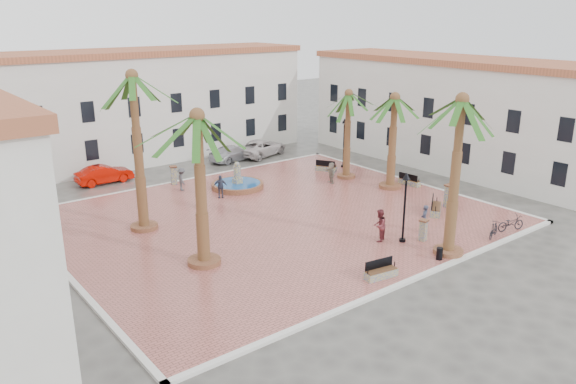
% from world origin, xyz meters
% --- Properties ---
extents(ground, '(120.00, 120.00, 0.00)m').
position_xyz_m(ground, '(0.00, 0.00, 0.00)').
color(ground, '#56544F').
rests_on(ground, ground).
extents(plaza, '(26.00, 22.00, 0.15)m').
position_xyz_m(plaza, '(0.00, 0.00, 0.07)').
color(plaza, '#B05E55').
rests_on(plaza, ground).
extents(kerb_n, '(26.30, 0.30, 0.16)m').
position_xyz_m(kerb_n, '(0.00, 11.00, 0.08)').
color(kerb_n, silver).
rests_on(kerb_n, ground).
extents(kerb_s, '(26.30, 0.30, 0.16)m').
position_xyz_m(kerb_s, '(0.00, -11.00, 0.08)').
color(kerb_s, silver).
rests_on(kerb_s, ground).
extents(kerb_e, '(0.30, 22.30, 0.16)m').
position_xyz_m(kerb_e, '(13.00, 0.00, 0.08)').
color(kerb_e, silver).
rests_on(kerb_e, ground).
extents(kerb_w, '(0.30, 22.30, 0.16)m').
position_xyz_m(kerb_w, '(-13.00, 0.00, 0.08)').
color(kerb_w, silver).
rests_on(kerb_w, ground).
extents(building_north, '(30.40, 7.40, 9.50)m').
position_xyz_m(building_north, '(-0.00, 19.99, 4.77)').
color(building_north, silver).
rests_on(building_north, ground).
extents(building_east, '(7.40, 26.40, 9.00)m').
position_xyz_m(building_east, '(19.99, 2.00, 4.52)').
color(building_east, silver).
rests_on(building_east, ground).
extents(fountain, '(3.82, 3.82, 1.97)m').
position_xyz_m(fountain, '(1.52, 6.73, 0.42)').
color(fountain, brown).
rests_on(fountain, plaza).
extents(palm_nw, '(5.26, 5.26, 9.37)m').
position_xyz_m(palm_nw, '(-7.38, 3.21, 8.22)').
color(palm_nw, brown).
rests_on(palm_nw, plaza).
extents(palm_sw, '(5.57, 5.57, 8.03)m').
position_xyz_m(palm_sw, '(-7.02, -3.30, 6.88)').
color(palm_sw, brown).
rests_on(palm_sw, plaza).
extents(palm_s, '(5.13, 5.13, 8.58)m').
position_xyz_m(palm_s, '(3.93, -10.19, 7.49)').
color(palm_s, brown).
rests_on(palm_s, plaza).
extents(palm_e, '(5.36, 5.36, 7.01)m').
position_xyz_m(palm_e, '(10.42, -0.16, 5.94)').
color(palm_e, brown).
rests_on(palm_e, plaza).
extents(palm_ne, '(4.67, 4.67, 6.88)m').
position_xyz_m(palm_ne, '(9.73, 3.80, 5.95)').
color(palm_ne, brown).
rests_on(palm_ne, plaza).
extents(bench_s, '(1.77, 0.79, 0.90)m').
position_xyz_m(bench_s, '(-1.07, -10.00, 0.41)').
color(bench_s, gray).
rests_on(bench_s, plaza).
extents(bench_se, '(2.00, 1.67, 1.06)m').
position_xyz_m(bench_se, '(8.51, -5.76, 0.45)').
color(bench_se, gray).
rests_on(bench_se, plaza).
extents(bench_e, '(0.70, 1.75, 0.90)m').
position_xyz_m(bench_e, '(12.03, -0.60, 0.40)').
color(bench_e, gray).
rests_on(bench_e, plaza).
extents(bench_ne, '(1.31, 1.75, 0.91)m').
position_xyz_m(bench_ne, '(9.74, 6.19, 0.41)').
color(bench_ne, gray).
rests_on(bench_ne, plaza).
extents(lamppost_s, '(0.44, 0.44, 4.03)m').
position_xyz_m(lamppost_s, '(3.25, -7.60, 2.88)').
color(lamppost_s, black).
rests_on(lamppost_s, plaza).
extents(lamppost_e, '(0.45, 0.45, 4.10)m').
position_xyz_m(lamppost_e, '(11.71, 6.23, 2.92)').
color(lamppost_e, black).
rests_on(lamppost_e, plaza).
extents(bollard_se, '(0.53, 0.53, 1.25)m').
position_xyz_m(bollard_se, '(4.25, -8.21, 0.80)').
color(bollard_se, gray).
rests_on(bollard_se, plaza).
extents(bollard_n, '(0.62, 0.62, 1.41)m').
position_xyz_m(bollard_n, '(-1.75, 10.40, 0.88)').
color(bollard_n, gray).
rests_on(bollard_n, plaza).
extents(bollard_e, '(0.58, 0.58, 1.55)m').
position_xyz_m(bollard_e, '(10.15, -5.52, 0.95)').
color(bollard_e, gray).
rests_on(bollard_e, plaza).
extents(litter_bin, '(0.34, 0.34, 0.65)m').
position_xyz_m(litter_bin, '(2.90, -10.40, 0.48)').
color(litter_bin, black).
rests_on(litter_bin, plaza).
extents(cyclist_a, '(0.71, 0.58, 1.66)m').
position_xyz_m(cyclist_a, '(5.32, -7.40, 0.98)').
color(cyclist_a, '#303549').
rests_on(cyclist_a, plaza).
extents(bicycle_a, '(1.91, 1.15, 0.95)m').
position_xyz_m(bicycle_a, '(9.54, -10.40, 0.62)').
color(bicycle_a, black).
rests_on(bicycle_a, plaza).
extents(cyclist_b, '(1.13, 1.04, 1.87)m').
position_xyz_m(cyclist_b, '(2.25, -6.73, 1.08)').
color(cyclist_b, maroon).
rests_on(cyclist_b, plaza).
extents(bicycle_b, '(1.61, 0.87, 0.93)m').
position_xyz_m(bicycle_b, '(7.79, -10.40, 0.61)').
color(bicycle_b, black).
rests_on(bicycle_b, plaza).
extents(pedestrian_fountain_a, '(0.90, 0.71, 1.63)m').
position_xyz_m(pedestrian_fountain_a, '(-2.79, 4.60, 0.97)').
color(pedestrian_fountain_a, '#90785B').
rests_on(pedestrian_fountain_a, plaza).
extents(pedestrian_fountain_b, '(1.02, 0.80, 1.61)m').
position_xyz_m(pedestrian_fountain_b, '(-0.68, 5.49, 0.96)').
color(pedestrian_fountain_b, '#31394F').
rests_on(pedestrian_fountain_b, plaza).
extents(pedestrian_north, '(0.87, 1.20, 1.67)m').
position_xyz_m(pedestrian_north, '(-2.01, 8.63, 0.99)').
color(pedestrian_north, '#424247').
rests_on(pedestrian_north, plaza).
extents(pedestrian_east, '(0.89, 1.55, 1.60)m').
position_xyz_m(pedestrian_east, '(7.77, 3.39, 0.95)').
color(pedestrian_east, gray).
rests_on(pedestrian_east, plaza).
extents(car_black, '(4.50, 2.48, 1.45)m').
position_xyz_m(car_black, '(-12.36, 14.07, 0.72)').
color(car_black, black).
rests_on(car_black, ground).
extents(car_red, '(4.24, 1.51, 1.39)m').
position_xyz_m(car_red, '(-5.59, 14.36, 0.70)').
color(car_red, '#B30B00').
rests_on(car_red, ground).
extents(car_silver, '(4.95, 2.66, 1.36)m').
position_xyz_m(car_silver, '(5.89, 14.15, 0.68)').
color(car_silver, '#B8B9C1').
rests_on(car_silver, ground).
extents(car_white, '(5.84, 3.98, 1.48)m').
position_xyz_m(car_white, '(8.94, 14.15, 0.74)').
color(car_white, silver).
rests_on(car_white, ground).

